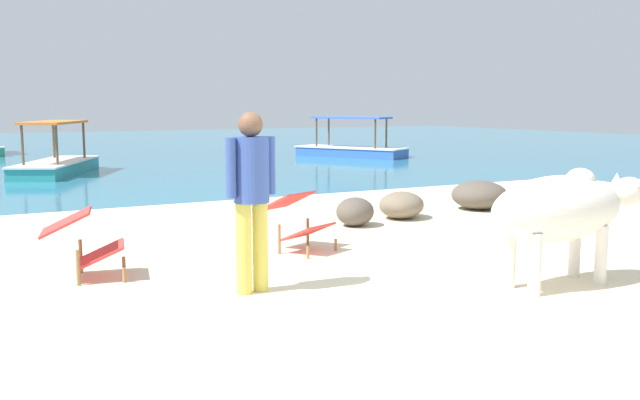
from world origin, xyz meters
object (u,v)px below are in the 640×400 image
Objects in this scene: person_standing at (251,188)px; deck_chair_far at (297,218)px; boat_blue at (351,148)px; deck_chair_near at (84,240)px; boat_teal at (56,163)px; cow at (562,209)px.

deck_chair_far is at bearing 129.07° from person_standing.
deck_chair_near is at bearing 110.49° from boat_blue.
boat_teal is 1.01× the size of boat_blue.
boat_blue is at bearing 62.49° from deck_chair_near.
deck_chair_near is at bearing -146.35° from person_standing.
boat_teal is at bearing 168.08° from person_standing.
deck_chair_near is 0.94× the size of deck_chair_far.
boat_blue is at bearing 66.07° from cow.
person_standing reaches higher than deck_chair_near.
boat_blue reaches higher than deck_chair_near.
boat_blue reaches higher than cow.
deck_chair_far is (-1.48, 2.56, -0.34)m from cow.
person_standing is at bearing 156.57° from cow.
cow is 4.55m from deck_chair_near.
deck_chair_far is 14.86m from boat_blue.
deck_chair_far is at bearing 117.13° from boat_blue.
person_standing is at bearing -63.32° from deck_chair_far.
deck_chair_far is 0.24× the size of boat_teal.
cow is at bearing 5.66° from deck_chair_far.
cow reaches higher than deck_chair_far.
deck_chair_far is at bearing 17.01° from deck_chair_near.
deck_chair_far is 11.04m from boat_teal.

